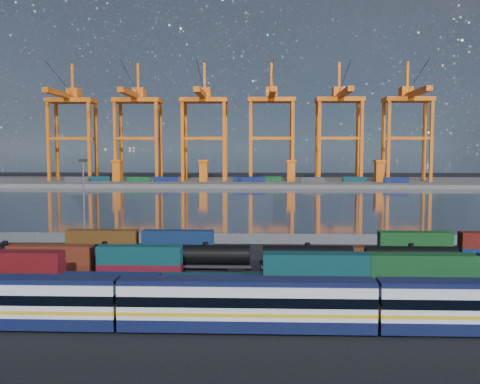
{
  "coord_description": "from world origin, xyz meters",
  "views": [
    {
      "loc": [
        3.84,
        -75.23,
        18.39
      ],
      "look_at": [
        0.0,
        30.0,
        10.0
      ],
      "focal_mm": 40.0,
      "sensor_mm": 36.0,
      "label": 1
    }
  ],
  "objects": [
    {
      "name": "yard_light_mast",
      "position": [
        -30.0,
        26.0,
        9.3
      ],
      "size": [
        1.6,
        0.4,
        16.6
      ],
      "color": "slate",
      "rests_on": "ground"
    },
    {
      "name": "container_row_north",
      "position": [
        0.71,
        11.63,
        2.12
      ],
      "size": [
        140.86,
        2.38,
        5.08
      ],
      "color": "#0F144F",
      "rests_on": "ground"
    },
    {
      "name": "tanker_string",
      "position": [
        -12.11,
        4.89,
        2.17
      ],
      "size": [
        91.56,
        3.02,
        4.32
      ],
      "color": "black",
      "rests_on": "ground"
    },
    {
      "name": "passenger_train",
      "position": [
        2.56,
        -22.51,
        2.74
      ],
      "size": [
        77.72,
        3.18,
        5.45
      ],
      "color": "silver",
      "rests_on": "ground"
    },
    {
      "name": "straddle_carriers",
      "position": [
        -2.5,
        200.0,
        7.82
      ],
      "size": [
        140.0,
        7.0,
        11.1
      ],
      "color": "orange",
      "rests_on": "far_quay"
    },
    {
      "name": "ground",
      "position": [
        0.0,
        0.0,
        0.0
      ],
      "size": [
        700.0,
        700.0,
        0.0
      ],
      "primitive_type": "plane",
      "color": "black",
      "rests_on": "ground"
    },
    {
      "name": "gantry_cranes",
      "position": [
        -7.5,
        203.32,
        38.9
      ],
      "size": [
        199.41,
        46.86,
        63.46
      ],
      "color": "orange",
      "rests_on": "ground"
    },
    {
      "name": "quay_containers",
      "position": [
        -11.0,
        195.46,
        3.3
      ],
      "size": [
        172.58,
        10.99,
        2.6
      ],
      "color": "navy",
      "rests_on": "far_quay"
    },
    {
      "name": "container_row_mid",
      "position": [
        14.26,
        -2.53,
        1.85
      ],
      "size": [
        141.22,
        2.38,
        5.07
      ],
      "color": "#37393C",
      "rests_on": "ground"
    },
    {
      "name": "far_quay",
      "position": [
        0.0,
        210.0,
        1.0
      ],
      "size": [
        700.0,
        70.0,
        2.0
      ],
      "primitive_type": "cube",
      "color": "#514F4C",
      "rests_on": "ground"
    },
    {
      "name": "waterfront_fence",
      "position": [
        -0.0,
        28.0,
        1.0
      ],
      "size": [
        160.12,
        0.12,
        2.2
      ],
      "color": "#595B5E",
      "rests_on": "ground"
    },
    {
      "name": "distant_mountains",
      "position": [
        63.02,
        1600.0,
        220.29
      ],
      "size": [
        2470.0,
        1100.0,
        520.0
      ],
      "color": "#1E2630",
      "rests_on": "ground"
    },
    {
      "name": "harbor_water",
      "position": [
        0.0,
        105.0,
        0.01
      ],
      "size": [
        700.0,
        700.0,
        0.0
      ],
      "primitive_type": "plane",
      "color": "#282F3B",
      "rests_on": "ground"
    },
    {
      "name": "container_row_south",
      "position": [
        -16.54,
        -9.92,
        2.5
      ],
      "size": [
        140.27,
        2.64,
        5.63
      ],
      "color": "#414446",
      "rests_on": "ground"
    }
  ]
}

